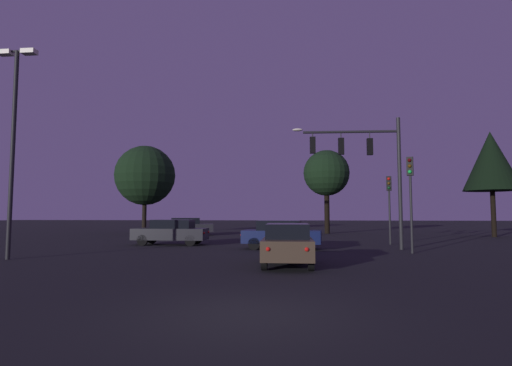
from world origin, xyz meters
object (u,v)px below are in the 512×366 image
at_px(tree_left_far, 145,176).
at_px(traffic_signal_mast_arm, 366,159).
at_px(traffic_light_corner_left, 389,196).
at_px(traffic_light_corner_right, 410,185).
at_px(car_crossing_left, 171,232).
at_px(car_nearside_lane, 288,243).
at_px(tree_behind_sign, 326,173).
at_px(parking_lot_lamp_post, 14,127).
at_px(car_crossing_right, 281,234).
at_px(tree_center_horizon, 491,161).
at_px(car_far_lane, 187,226).

bearing_deg(tree_left_far, traffic_signal_mast_arm, -41.05).
relative_size(traffic_signal_mast_arm, traffic_light_corner_left, 1.67).
distance_m(traffic_light_corner_right, car_crossing_left, 13.85).
bearing_deg(traffic_light_corner_right, car_crossing_left, 163.00).
distance_m(car_nearside_lane, tree_behind_sign, 24.95).
bearing_deg(parking_lot_lamp_post, car_nearside_lane, -3.92).
bearing_deg(traffic_signal_mast_arm, parking_lot_lamp_post, -158.24).
relative_size(parking_lot_lamp_post, tree_behind_sign, 1.11).
relative_size(traffic_light_corner_right, car_nearside_lane, 1.09).
bearing_deg(car_crossing_right, traffic_light_corner_left, 30.53).
bearing_deg(parking_lot_lamp_post, traffic_light_corner_left, 29.28).
distance_m(traffic_light_corner_right, tree_behind_sign, 19.54).
bearing_deg(traffic_signal_mast_arm, tree_center_horizon, 46.00).
height_order(car_crossing_right, parking_lot_lamp_post, parking_lot_lamp_post).
bearing_deg(traffic_signal_mast_arm, tree_left_far, 138.95).
bearing_deg(traffic_signal_mast_arm, car_crossing_left, 170.09).
distance_m(traffic_light_corner_left, parking_lot_lamp_post, 20.37).
bearing_deg(car_nearside_lane, tree_left_far, 121.91).
height_order(car_crossing_left, car_far_lane, same).
relative_size(traffic_signal_mast_arm, traffic_light_corner_right, 1.53).
bearing_deg(car_nearside_lane, car_crossing_right, 93.99).
bearing_deg(tree_behind_sign, parking_lot_lamp_post, -122.32).
distance_m(traffic_signal_mast_arm, car_crossing_left, 12.17).
xyz_separation_m(traffic_light_corner_left, car_crossing_right, (-6.54, -3.86, -2.19)).
relative_size(car_nearside_lane, parking_lot_lamp_post, 0.48).
xyz_separation_m(tree_left_far, tree_center_horizon, (30.72, -3.38, 0.58)).
bearing_deg(tree_center_horizon, car_crossing_left, -155.53).
bearing_deg(traffic_light_corner_right, parking_lot_lamp_post, -166.32).
bearing_deg(traffic_light_corner_left, car_crossing_left, -172.86).
height_order(traffic_light_corner_left, tree_behind_sign, tree_behind_sign).
relative_size(traffic_signal_mast_arm, tree_behind_sign, 0.88).
relative_size(traffic_light_corner_left, tree_left_far, 0.49).
relative_size(traffic_signal_mast_arm, car_nearside_lane, 1.66).
height_order(traffic_light_corner_right, car_crossing_left, traffic_light_corner_right).
height_order(traffic_signal_mast_arm, car_crossing_right, traffic_signal_mast_arm).
height_order(traffic_light_corner_left, car_far_lane, traffic_light_corner_left).
bearing_deg(traffic_light_corner_left, traffic_signal_mast_arm, -118.70).
distance_m(car_nearside_lane, car_far_lane, 21.79).
bearing_deg(traffic_light_corner_right, traffic_signal_mast_arm, 130.69).
height_order(traffic_signal_mast_arm, tree_center_horizon, tree_center_horizon).
height_order(tree_left_far, tree_center_horizon, tree_center_horizon).
distance_m(traffic_light_corner_left, car_crossing_right, 7.91).
bearing_deg(car_crossing_left, traffic_signal_mast_arm, -9.91).
bearing_deg(tree_left_far, car_crossing_left, -63.10).
bearing_deg(car_crossing_left, car_crossing_right, -17.97).
relative_size(traffic_light_corner_right, tree_left_far, 0.54).
xyz_separation_m(car_crossing_left, tree_behind_sign, (10.51, 15.23, 4.98)).
height_order(traffic_light_corner_right, tree_center_horizon, tree_center_horizon).
distance_m(traffic_light_corner_right, parking_lot_lamp_post, 18.01).
relative_size(traffic_light_corner_left, tree_behind_sign, 0.52).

